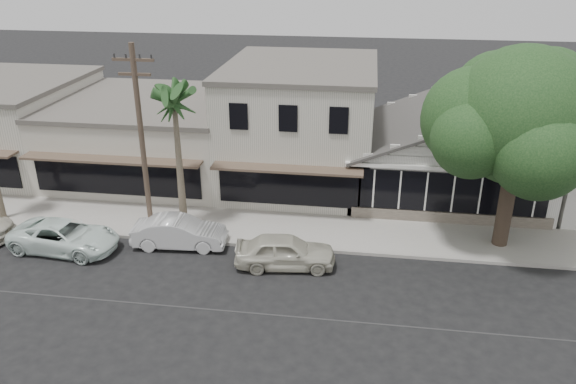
% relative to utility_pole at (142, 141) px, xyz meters
% --- Properties ---
extents(ground, '(140.00, 140.00, 0.00)m').
position_rel_utility_pole_xyz_m(ground, '(9.00, -5.20, -4.79)').
color(ground, black).
rests_on(ground, ground).
extents(sidewalk_north, '(90.00, 3.50, 0.15)m').
position_rel_utility_pole_xyz_m(sidewalk_north, '(1.00, 1.55, -4.71)').
color(sidewalk_north, '#9E9991').
rests_on(sidewalk_north, ground).
extents(corner_shop, '(10.40, 8.60, 5.10)m').
position_rel_utility_pole_xyz_m(corner_shop, '(14.00, 7.27, -2.17)').
color(corner_shop, white).
rests_on(corner_shop, ground).
extents(row_building_near, '(8.00, 10.00, 6.50)m').
position_rel_utility_pole_xyz_m(row_building_near, '(6.00, 8.30, -1.54)').
color(row_building_near, beige).
rests_on(row_building_near, ground).
extents(row_building_midnear, '(10.00, 10.00, 4.20)m').
position_rel_utility_pole_xyz_m(row_building_midnear, '(-3.00, 8.30, -2.69)').
color(row_building_midnear, beige).
rests_on(row_building_midnear, ground).
extents(utility_pole, '(1.80, 0.24, 9.00)m').
position_rel_utility_pole_xyz_m(utility_pole, '(0.00, 0.00, 0.00)').
color(utility_pole, brown).
rests_on(utility_pole, ground).
extents(car_0, '(4.42, 2.19, 1.45)m').
position_rel_utility_pole_xyz_m(car_0, '(6.58, -1.68, -4.06)').
color(car_0, beige).
rests_on(car_0, ground).
extents(car_1, '(4.34, 1.78, 1.40)m').
position_rel_utility_pole_xyz_m(car_1, '(1.58, -0.62, -4.09)').
color(car_1, silver).
rests_on(car_1, ground).
extents(car_2, '(5.04, 2.65, 1.35)m').
position_rel_utility_pole_xyz_m(car_2, '(-3.42, -1.68, -4.11)').
color(car_2, white).
rests_on(car_2, ground).
extents(shade_tree, '(8.18, 7.40, 9.08)m').
position_rel_utility_pole_xyz_m(shade_tree, '(15.94, 1.69, 1.19)').
color(shade_tree, '#423328').
rests_on(shade_tree, ground).
extents(palm_east, '(3.21, 3.21, 7.60)m').
position_rel_utility_pole_xyz_m(palm_east, '(1.26, 1.00, 1.67)').
color(palm_east, '#726651').
rests_on(palm_east, ground).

